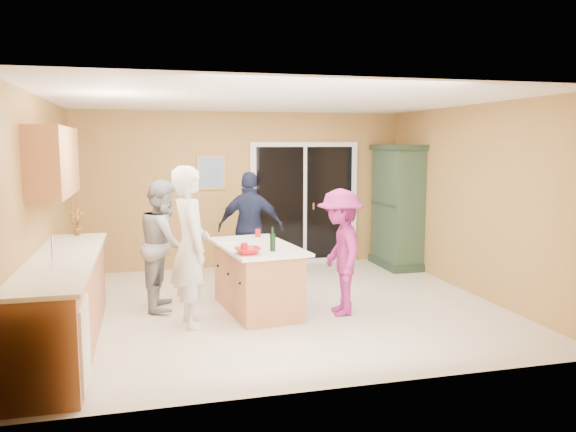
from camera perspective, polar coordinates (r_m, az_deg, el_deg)
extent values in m
plane|color=beige|center=(7.29, -0.96, -9.14)|extent=(5.50, 5.50, 0.00)
cube|color=white|center=(7.01, -1.01, 11.70)|extent=(5.50, 5.00, 0.10)
cube|color=tan|center=(9.47, -4.48, 2.66)|extent=(5.50, 0.10, 2.60)
cube|color=tan|center=(4.66, 6.14, -2.15)|extent=(5.50, 0.10, 2.60)
cube|color=tan|center=(6.94, -23.67, 0.38)|extent=(0.10, 5.00, 2.60)
cube|color=tan|center=(8.11, 18.28, 1.54)|extent=(0.10, 5.00, 2.60)
cube|color=#BA7048|center=(6.17, -21.84, -8.37)|extent=(0.60, 3.00, 0.90)
cube|color=white|center=(5.15, -23.30, -12.15)|extent=(0.62, 0.60, 0.72)
cube|color=silver|center=(6.07, -21.91, -4.08)|extent=(0.65, 3.05, 0.04)
cylinder|color=silver|center=(5.55, -22.81, -3.36)|extent=(0.02, 0.02, 0.30)
cube|color=#BA7048|center=(6.67, -22.71, 5.13)|extent=(0.35, 1.60, 0.75)
cube|color=silver|center=(9.70, 1.69, 1.30)|extent=(1.90, 0.05, 2.10)
cube|color=black|center=(9.68, 1.71, 1.29)|extent=(1.70, 0.03, 1.94)
cube|color=silver|center=(9.68, 1.72, 1.29)|extent=(0.06, 0.04, 1.94)
cube|color=silver|center=(9.72, 2.59, 1.01)|extent=(0.02, 0.03, 0.12)
cube|color=tan|center=(9.35, -7.81, 4.39)|extent=(0.46, 0.03, 0.56)
cube|color=#475F93|center=(9.34, -7.80, 4.39)|extent=(0.38, 0.02, 0.48)
cube|color=#BA7048|center=(7.02, -3.16, -6.44)|extent=(0.89, 1.48, 0.79)
cube|color=silver|center=(6.93, -3.18, -3.10)|extent=(1.05, 1.67, 0.04)
cube|color=black|center=(7.11, -3.14, -9.19)|extent=(0.81, 1.40, 0.09)
cube|color=#1E3122|center=(9.76, 10.91, -4.67)|extent=(0.57, 1.08, 0.12)
cube|color=#304834|center=(9.61, 11.04, 0.92)|extent=(0.51, 1.02, 1.91)
cube|color=#1E3122|center=(9.55, 11.19, 6.88)|extent=(0.59, 1.12, 0.08)
imported|color=silver|center=(6.44, -9.86, -3.09)|extent=(0.52, 0.71, 1.83)
imported|color=#9B9B9E|center=(7.22, -12.40, -2.83)|extent=(0.69, 0.85, 1.63)
imported|color=#1B213D|center=(8.32, -3.81, -1.22)|extent=(1.05, 0.68, 1.67)
imported|color=#8E1F61|center=(6.83, 5.35, -3.67)|extent=(0.68, 1.05, 1.53)
imported|color=#B51418|center=(6.37, -4.13, -3.54)|extent=(0.32, 0.32, 0.07)
imported|color=#B72A12|center=(7.41, -20.69, -0.57)|extent=(0.19, 0.15, 0.34)
cylinder|color=#B51418|center=(6.41, -4.46, -3.28)|extent=(0.10, 0.10, 0.12)
cylinder|color=#B51418|center=(7.51, -3.08, -1.74)|extent=(0.10, 0.10, 0.11)
cylinder|color=black|center=(6.51, -1.57, -2.69)|extent=(0.07, 0.07, 0.21)
cylinder|color=black|center=(6.49, -1.58, -1.46)|extent=(0.02, 0.02, 0.08)
cylinder|color=silver|center=(7.25, -6.05, -2.47)|extent=(0.28, 0.28, 0.01)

